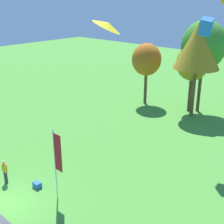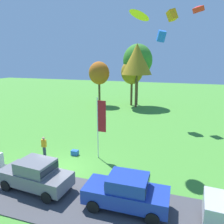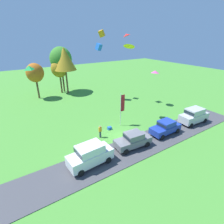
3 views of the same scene
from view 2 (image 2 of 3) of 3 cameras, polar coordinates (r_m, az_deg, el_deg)
name	(u,v)px [view 2 (image 2 of 3)]	position (r m, az deg, el deg)	size (l,w,h in m)	color
ground_plane	(63,169)	(16.53, -12.76, -14.37)	(120.00, 120.00, 0.00)	#478E33
pavement_strip	(37,192)	(14.44, -19.00, -19.19)	(36.00, 4.40, 0.06)	#424247
car_sedan_far_end	(36,174)	(14.23, -19.31, -15.01)	(4.53, 2.24, 1.84)	slate
car_sedan_mid_row	(127,191)	(12.05, 3.86, -19.88)	(4.42, 1.98, 1.84)	#1E389E
person_on_lawn	(44,147)	(18.36, -17.30, -8.70)	(0.36, 0.24, 1.71)	#2D334C
tree_right_of_center	(99,73)	(36.71, -3.39, 10.07)	(3.41, 3.41, 7.21)	brown
tree_center_back	(132,72)	(36.27, 5.22, 10.27)	(3.53, 3.53, 7.44)	brown
tree_lone_near	(138,60)	(36.63, 6.72, 13.22)	(4.73, 4.73, 9.98)	brown
tree_far_right	(137,59)	(34.81, 6.51, 13.55)	(4.72, 4.72, 9.96)	brown
flag_banner	(100,120)	(16.72, -3.03, -2.21)	(0.71, 0.08, 4.90)	silver
cooler_box	(75,153)	(18.45, -9.70, -10.42)	(0.56, 0.40, 0.40)	blue
kite_box_over_trees	(172,15)	(27.81, 15.41, 23.21)	(0.81, 0.81, 1.13)	orange
kite_box_low_drifter	(161,36)	(27.01, 12.75, 18.78)	(0.83, 0.83, 1.17)	blue
kite_diamond_trailing_tail	(198,8)	(23.65, 21.44, 23.94)	(1.07, 0.96, 0.37)	red
kite_delta_near_flag	(140,14)	(17.53, 7.28, 24.13)	(1.59, 1.59, 0.26)	yellow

